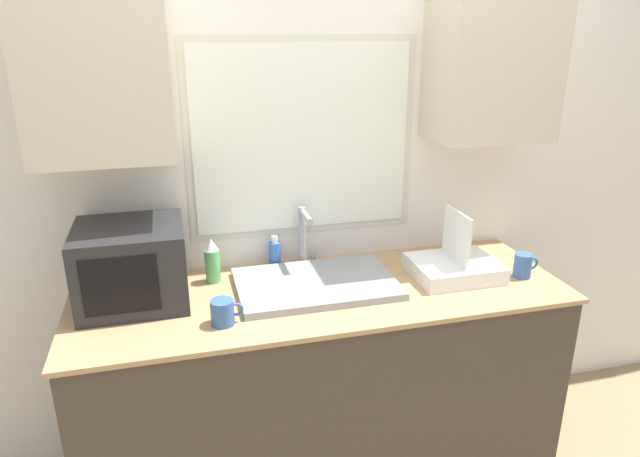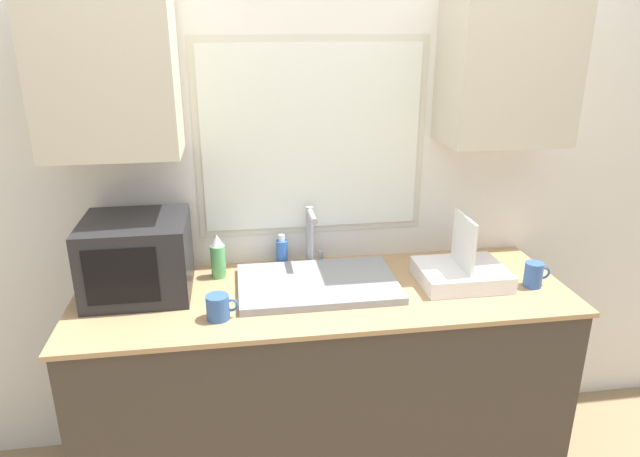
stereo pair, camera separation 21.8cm
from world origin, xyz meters
The scene contains 10 objects.
countertop centered at (0.00, 0.33, 0.45)m, with size 1.99×0.69×0.90m.
wall_back centered at (0.00, 0.66, 1.38)m, with size 6.00×0.38×2.60m.
sink_basin centered at (-0.02, 0.37, 0.92)m, with size 0.65×0.42×0.03m.
faucet centered at (-0.02, 0.59, 1.06)m, with size 0.08×0.17×0.27m.
microwave centered at (-0.73, 0.43, 1.05)m, with size 0.40×0.37×0.31m.
dish_rack centered at (0.58, 0.32, 0.95)m, with size 0.36×0.29×0.29m.
spray_bottle centered at (-0.42, 0.53, 0.99)m, with size 0.06×0.06×0.19m.
soap_bottle centered at (-0.14, 0.61, 0.96)m, with size 0.05×0.05×0.15m.
mug_near_sink centered at (-0.42, 0.16, 0.95)m, with size 0.12×0.08×0.09m.
mug_by_rack centered at (0.86, 0.24, 0.95)m, with size 0.11×0.07×0.10m.
Camera 1 is at (-0.54, -1.69, 1.93)m, focal length 32.00 mm.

